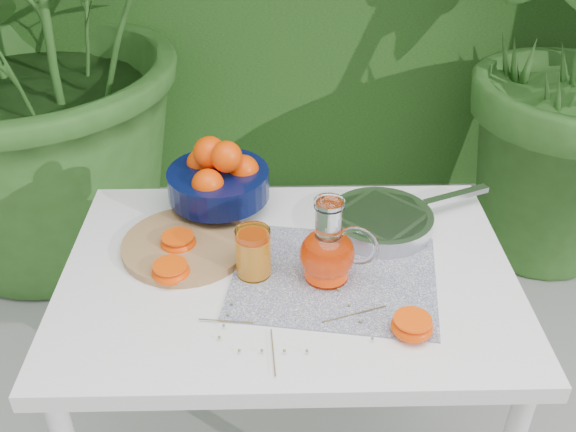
{
  "coord_description": "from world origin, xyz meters",
  "views": [
    {
      "loc": [
        -0.05,
        -1.11,
        1.65
      ],
      "look_at": [
        -0.02,
        0.03,
        0.88
      ],
      "focal_mm": 40.0,
      "sensor_mm": 36.0,
      "label": 1
    }
  ],
  "objects_px": {
    "juice_pitcher": "(328,252)",
    "saute_pan": "(382,220)",
    "cutting_board": "(186,245)",
    "white_table": "(288,297)",
    "fruit_bowl": "(219,177)"
  },
  "relations": [
    {
      "from": "cutting_board",
      "to": "fruit_bowl",
      "type": "distance_m",
      "value": 0.2
    },
    {
      "from": "cutting_board",
      "to": "saute_pan",
      "type": "bearing_deg",
      "value": 8.27
    },
    {
      "from": "white_table",
      "to": "cutting_board",
      "type": "distance_m",
      "value": 0.27
    },
    {
      "from": "fruit_bowl",
      "to": "cutting_board",
      "type": "bearing_deg",
      "value": -112.64
    },
    {
      "from": "juice_pitcher",
      "to": "saute_pan",
      "type": "xyz_separation_m",
      "value": [
        0.14,
        0.18,
        -0.05
      ]
    },
    {
      "from": "white_table",
      "to": "cutting_board",
      "type": "bearing_deg",
      "value": 160.5
    },
    {
      "from": "saute_pan",
      "to": "cutting_board",
      "type": "bearing_deg",
      "value": -171.73
    },
    {
      "from": "juice_pitcher",
      "to": "saute_pan",
      "type": "distance_m",
      "value": 0.24
    },
    {
      "from": "white_table",
      "to": "cutting_board",
      "type": "xyz_separation_m",
      "value": [
        -0.24,
        0.08,
        0.09
      ]
    },
    {
      "from": "white_table",
      "to": "saute_pan",
      "type": "xyz_separation_m",
      "value": [
        0.23,
        0.15,
        0.11
      ]
    },
    {
      "from": "white_table",
      "to": "saute_pan",
      "type": "bearing_deg",
      "value": 33.43
    },
    {
      "from": "fruit_bowl",
      "to": "saute_pan",
      "type": "height_order",
      "value": "fruit_bowl"
    },
    {
      "from": "white_table",
      "to": "cutting_board",
      "type": "relative_size",
      "value": 3.4
    },
    {
      "from": "white_table",
      "to": "fruit_bowl",
      "type": "distance_m",
      "value": 0.35
    },
    {
      "from": "cutting_board",
      "to": "juice_pitcher",
      "type": "distance_m",
      "value": 0.35
    }
  ]
}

